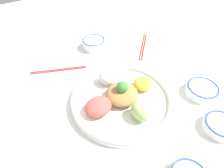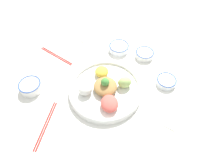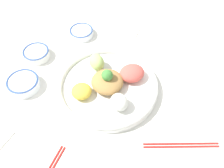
{
  "view_description": "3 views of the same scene",
  "coord_description": "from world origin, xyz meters",
  "px_view_note": "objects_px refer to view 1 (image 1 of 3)",
  "views": [
    {
      "loc": [
        -0.33,
        0.24,
        0.53
      ],
      "look_at": [
        0.05,
        0.0,
        0.08
      ],
      "focal_mm": 30.0,
      "sensor_mm": 36.0,
      "label": 1
    },
    {
      "loc": [
        0.08,
        0.5,
        0.79
      ],
      "look_at": [
        -0.01,
        -0.03,
        0.04
      ],
      "focal_mm": 30.0,
      "sensor_mm": 36.0,
      "label": 2
    },
    {
      "loc": [
        0.57,
        -0.22,
        0.76
      ],
      "look_at": [
        0.07,
        -0.02,
        0.09
      ],
      "focal_mm": 42.0,
      "sensor_mm": 36.0,
      "label": 3
    }
  ],
  "objects_px": {
    "rice_bowl_plain": "(202,90)",
    "serving_spoon_extra": "(179,62)",
    "sauce_bowl_red": "(220,125)",
    "salad_platter": "(121,98)",
    "chopsticks_pair_near": "(59,70)",
    "sauce_bowl_dark": "(94,43)",
    "chopsticks_pair_far": "(143,46)"
  },
  "relations": [
    {
      "from": "chopsticks_pair_far",
      "to": "serving_spoon_extra",
      "type": "relative_size",
      "value": 1.54
    },
    {
      "from": "sauce_bowl_dark",
      "to": "rice_bowl_plain",
      "type": "relative_size",
      "value": 0.96
    },
    {
      "from": "salad_platter",
      "to": "chopsticks_pair_near",
      "type": "distance_m",
      "value": 0.32
    },
    {
      "from": "chopsticks_pair_far",
      "to": "sauce_bowl_dark",
      "type": "bearing_deg",
      "value": -74.81
    },
    {
      "from": "sauce_bowl_dark",
      "to": "chopsticks_pair_near",
      "type": "relative_size",
      "value": 0.49
    },
    {
      "from": "sauce_bowl_dark",
      "to": "chopsticks_pair_near",
      "type": "distance_m",
      "value": 0.23
    },
    {
      "from": "salad_platter",
      "to": "sauce_bowl_dark",
      "type": "xyz_separation_m",
      "value": [
        0.37,
        -0.08,
        0.0
      ]
    },
    {
      "from": "sauce_bowl_red",
      "to": "sauce_bowl_dark",
      "type": "xyz_separation_m",
      "value": [
        0.62,
        0.13,
        0.01
      ]
    },
    {
      "from": "sauce_bowl_red",
      "to": "serving_spoon_extra",
      "type": "bearing_deg",
      "value": -25.31
    },
    {
      "from": "salad_platter",
      "to": "serving_spoon_extra",
      "type": "height_order",
      "value": "salad_platter"
    },
    {
      "from": "salad_platter",
      "to": "serving_spoon_extra",
      "type": "distance_m",
      "value": 0.36
    },
    {
      "from": "rice_bowl_plain",
      "to": "chopsticks_pair_far",
      "type": "distance_m",
      "value": 0.37
    },
    {
      "from": "sauce_bowl_red",
      "to": "chopsticks_pair_far",
      "type": "bearing_deg",
      "value": -9.98
    },
    {
      "from": "salad_platter",
      "to": "rice_bowl_plain",
      "type": "height_order",
      "value": "salad_platter"
    },
    {
      "from": "salad_platter",
      "to": "rice_bowl_plain",
      "type": "relative_size",
      "value": 3.15
    },
    {
      "from": "sauce_bowl_dark",
      "to": "rice_bowl_plain",
      "type": "xyz_separation_m",
      "value": [
        -0.49,
        -0.2,
        -0.0
      ]
    },
    {
      "from": "sauce_bowl_red",
      "to": "chopsticks_pair_far",
      "type": "height_order",
      "value": "sauce_bowl_red"
    },
    {
      "from": "sauce_bowl_red",
      "to": "serving_spoon_extra",
      "type": "height_order",
      "value": "sauce_bowl_red"
    },
    {
      "from": "salad_platter",
      "to": "chopsticks_pair_far",
      "type": "height_order",
      "value": "salad_platter"
    },
    {
      "from": "chopsticks_pair_near",
      "to": "serving_spoon_extra",
      "type": "height_order",
      "value": "chopsticks_pair_near"
    },
    {
      "from": "sauce_bowl_red",
      "to": "sauce_bowl_dark",
      "type": "bearing_deg",
      "value": 11.44
    },
    {
      "from": "salad_platter",
      "to": "chopsticks_pair_near",
      "type": "height_order",
      "value": "salad_platter"
    },
    {
      "from": "rice_bowl_plain",
      "to": "serving_spoon_extra",
      "type": "relative_size",
      "value": 0.99
    },
    {
      "from": "sauce_bowl_dark",
      "to": "serving_spoon_extra",
      "type": "distance_m",
      "value": 0.41
    },
    {
      "from": "rice_bowl_plain",
      "to": "serving_spoon_extra",
      "type": "xyz_separation_m",
      "value": [
        0.18,
        -0.07,
        -0.02
      ]
    },
    {
      "from": "rice_bowl_plain",
      "to": "serving_spoon_extra",
      "type": "distance_m",
      "value": 0.19
    },
    {
      "from": "salad_platter",
      "to": "sauce_bowl_red",
      "type": "height_order",
      "value": "salad_platter"
    },
    {
      "from": "rice_bowl_plain",
      "to": "chopsticks_pair_far",
      "type": "height_order",
      "value": "rice_bowl_plain"
    },
    {
      "from": "salad_platter",
      "to": "rice_bowl_plain",
      "type": "bearing_deg",
      "value": -113.57
    },
    {
      "from": "serving_spoon_extra",
      "to": "chopsticks_pair_near",
      "type": "bearing_deg",
      "value": 115.57
    },
    {
      "from": "sauce_bowl_dark",
      "to": "chopsticks_pair_near",
      "type": "bearing_deg",
      "value": 109.13
    },
    {
      "from": "sauce_bowl_red",
      "to": "rice_bowl_plain",
      "type": "bearing_deg",
      "value": -29.13
    }
  ]
}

